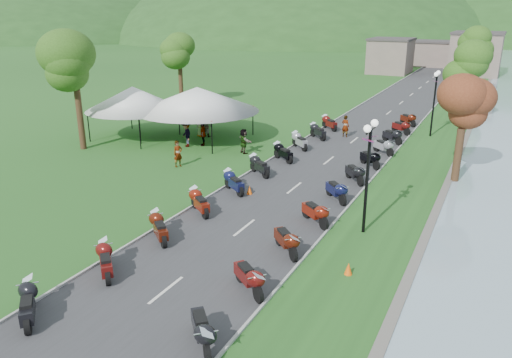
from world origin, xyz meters
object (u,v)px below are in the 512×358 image
at_px(pedestrian_b, 207,136).
at_px(vendor_tent_main, 198,113).
at_px(pedestrian_c, 187,147).
at_px(pedestrian_a, 179,167).

bearing_deg(pedestrian_b, vendor_tent_main, 94.45).
relative_size(vendor_tent_main, pedestrian_b, 3.65).
bearing_deg(pedestrian_b, pedestrian_c, 108.87).
bearing_deg(pedestrian_c, vendor_tent_main, 137.99).
xyz_separation_m(pedestrian_b, pedestrian_c, (0.29, -3.31, 0.00)).
relative_size(pedestrian_a, pedestrian_b, 0.99).
distance_m(pedestrian_a, pedestrian_c, 4.89).
height_order(vendor_tent_main, pedestrian_a, vendor_tent_main).
relative_size(vendor_tent_main, pedestrian_c, 3.29).
relative_size(pedestrian_a, pedestrian_c, 0.90).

